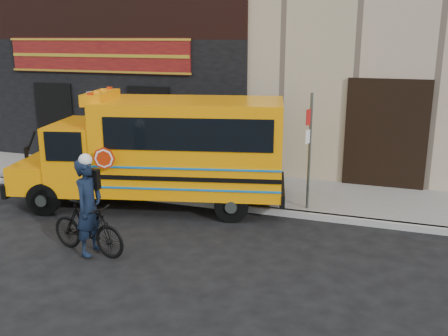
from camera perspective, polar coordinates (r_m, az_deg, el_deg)
The scene contains 7 objects.
ground at distance 10.60m, azimuth -6.11°, elevation -8.88°, with size 120.00×120.00×0.00m, color black.
curb at distance 12.80m, azimuth -1.17°, elevation -4.19°, with size 40.00×0.20×0.15m, color #A0A09A.
sidewalk at distance 14.15m, azimuth 0.93°, elevation -2.32°, with size 40.00×3.00×0.15m, color slate.
school_bus at distance 12.62m, azimuth -6.78°, elevation 2.19°, with size 7.20×3.66×2.92m.
sign_pole at distance 12.08m, azimuth 9.71°, elevation 2.19°, with size 0.12×0.25×2.98m.
bicycle at distance 10.40m, azimuth -15.33°, elevation -6.59°, with size 0.51×1.81×1.09m, color black.
cyclist at distance 10.15m, azimuth -15.19°, elevation -4.59°, with size 0.70×0.46×1.93m, color black.
Camera 1 is at (4.21, -8.75, 4.25)m, focal length 40.00 mm.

